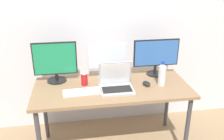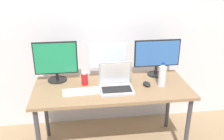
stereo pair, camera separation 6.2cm
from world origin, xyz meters
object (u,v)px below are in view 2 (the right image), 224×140
object	(u,v)px
water_bottle	(162,75)
soda_can_near_keyboard	(128,76)
monitor_left	(56,61)
keyboard_main	(82,92)
monitor_center	(108,59)
monitor_right	(157,56)
laptop_silver	(116,83)
soda_can_by_laptop	(85,79)
work_desk	(112,92)
mouse_by_keyboard	(147,84)

from	to	relation	value
water_bottle	soda_can_near_keyboard	world-z (taller)	water_bottle
monitor_left	keyboard_main	xyz separation A→B (m)	(0.25, -0.31, -0.21)
monitor_center	monitor_right	world-z (taller)	monitor_right
laptop_silver	monitor_right	bearing A→B (deg)	29.97
monitor_center	soda_can_by_laptop	size ratio (longest dim) A/B	3.30
work_desk	monitor_left	bearing A→B (deg)	158.43
monitor_left	monitor_center	world-z (taller)	monitor_left
monitor_center	water_bottle	distance (m)	0.59
work_desk	keyboard_main	bearing A→B (deg)	-163.00
work_desk	soda_can_near_keyboard	distance (m)	0.24
keyboard_main	water_bottle	xyz separation A→B (m)	(0.81, 0.05, 0.11)
monitor_center	work_desk	bearing A→B (deg)	-85.67
mouse_by_keyboard	soda_can_near_keyboard	bearing A→B (deg)	134.62
laptop_silver	soda_can_near_keyboard	world-z (taller)	laptop_silver
monitor_left	monitor_center	xyz separation A→B (m)	(0.54, 0.00, -0.01)
work_desk	laptop_silver	size ratio (longest dim) A/B	4.83
monitor_left	water_bottle	distance (m)	1.10
monitor_left	keyboard_main	bearing A→B (deg)	-51.38
monitor_left	soda_can_near_keyboard	world-z (taller)	monitor_left
keyboard_main	soda_can_by_laptop	world-z (taller)	soda_can_by_laptop
monitor_center	soda_can_by_laptop	world-z (taller)	monitor_center
monitor_right	laptop_silver	world-z (taller)	monitor_right
mouse_by_keyboard	soda_can_near_keyboard	world-z (taller)	soda_can_near_keyboard
keyboard_main	monitor_right	bearing A→B (deg)	17.96
monitor_center	keyboard_main	bearing A→B (deg)	-132.33
work_desk	soda_can_by_laptop	distance (m)	0.31
work_desk	keyboard_main	xyz separation A→B (m)	(-0.31, -0.09, 0.08)
soda_can_near_keyboard	water_bottle	bearing A→B (deg)	-22.25
monitor_right	keyboard_main	xyz separation A→B (m)	(-0.83, -0.32, -0.22)
water_bottle	soda_can_by_laptop	distance (m)	0.79
laptop_silver	soda_can_by_laptop	distance (m)	0.33
monitor_right	soda_can_near_keyboard	size ratio (longest dim) A/B	3.98
water_bottle	keyboard_main	bearing A→B (deg)	-176.32
monitor_center	monitor_right	xyz separation A→B (m)	(0.54, 0.00, 0.02)
mouse_by_keyboard	water_bottle	size ratio (longest dim) A/B	0.41
soda_can_by_laptop	monitor_center	bearing A→B (deg)	29.25
monitor_center	mouse_by_keyboard	xyz separation A→B (m)	(0.37, -0.25, -0.19)
monitor_right	monitor_center	bearing A→B (deg)	-179.66
work_desk	monitor_center	distance (m)	0.36
soda_can_near_keyboard	laptop_silver	bearing A→B (deg)	-134.91
keyboard_main	work_desk	bearing A→B (deg)	13.81
monitor_left	monitor_center	distance (m)	0.54
soda_can_near_keyboard	soda_can_by_laptop	bearing A→B (deg)	-178.68
laptop_silver	soda_can_by_laptop	xyz separation A→B (m)	(-0.30, 0.14, 0.00)
monitor_right	laptop_silver	distance (m)	0.59
work_desk	laptop_silver	world-z (taller)	laptop_silver
monitor_left	soda_can_by_laptop	size ratio (longest dim) A/B	3.55
monitor_center	mouse_by_keyboard	bearing A→B (deg)	-34.37
monitor_right	soda_can_by_laptop	size ratio (longest dim) A/B	3.98
monitor_right	mouse_by_keyboard	size ratio (longest dim) A/B	4.80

